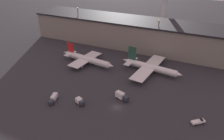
# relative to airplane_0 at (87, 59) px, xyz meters

# --- Properties ---
(ground) EXTENTS (600.00, 600.00, 0.00)m
(ground) POSITION_rel_airplane_0_xyz_m (36.32, -34.10, -3.38)
(ground) COLOR #2D2D33
(terminal_building) EXTENTS (200.53, 29.19, 20.81)m
(terminal_building) POSITION_rel_airplane_0_xyz_m (36.32, 42.66, 7.06)
(terminal_building) COLOR gray
(terminal_building) RESTS_ON ground
(airplane_0) EXTENTS (41.11, 27.36, 12.04)m
(airplane_0) POSITION_rel_airplane_0_xyz_m (0.00, 0.00, 0.00)
(airplane_0) COLOR silver
(airplane_0) RESTS_ON ground
(airplane_1) EXTENTS (39.38, 38.32, 14.17)m
(airplane_1) POSITION_rel_airplane_0_xyz_m (41.17, 6.34, 0.01)
(airplane_1) COLOR white
(airplane_1) RESTS_ON ground
(service_vehicle_0) EXTENTS (4.20, 8.10, 2.96)m
(service_vehicle_0) POSITION_rel_airplane_0_xyz_m (5.65, -42.69, -1.68)
(service_vehicle_0) COLOR #282D38
(service_vehicle_0) RESTS_ON ground
(service_vehicle_1) EXTENTS (6.01, 5.58, 2.42)m
(service_vehicle_1) POSITION_rel_airplane_0_xyz_m (72.93, -29.76, -2.25)
(service_vehicle_1) COLOR white
(service_vehicle_1) RESTS_ON ground
(service_vehicle_3) EXTENTS (5.51, 4.30, 3.07)m
(service_vehicle_3) POSITION_rel_airplane_0_xyz_m (18.93, -39.33, -1.67)
(service_vehicle_3) COLOR #282D38
(service_vehicle_3) RESTS_ON ground
(service_vehicle_4) EXTENTS (7.71, 4.74, 3.75)m
(service_vehicle_4) POSITION_rel_airplane_0_xyz_m (35.98, -27.22, -1.32)
(service_vehicle_4) COLOR #282D38
(service_vehicle_4) RESTS_ON ground
(lamp_post_0) EXTENTS (1.80, 1.80, 28.03)m
(lamp_post_0) POSITION_rel_airplane_0_xyz_m (-26.36, 33.22, 14.18)
(lamp_post_0) COLOR slate
(lamp_post_0) RESTS_ON ground
(lamp_post_1) EXTENTS (1.80, 1.80, 25.50)m
(lamp_post_1) POSITION_rel_airplane_0_xyz_m (37.79, 33.22, 12.80)
(lamp_post_1) COLOR slate
(lamp_post_1) RESTS_ON ground
(control_tower) EXTENTS (9.00, 9.00, 43.11)m
(control_tower) POSITION_rel_airplane_0_xyz_m (29.20, 87.63, 21.66)
(control_tower) COLOR #99999E
(control_tower) RESTS_ON ground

